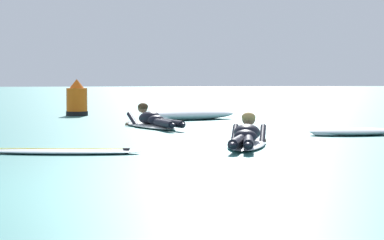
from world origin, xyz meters
TOP-DOWN VIEW (x-y plane):
  - ground_plane at (0.00, 10.00)m, footprint 120.00×120.00m
  - surfer_near at (1.85, 4.21)m, footprint 1.11×2.62m
  - surfer_far at (0.72, 8.54)m, footprint 1.25×2.74m
  - drifting_surfboard at (-0.81, 3.44)m, footprint 2.14×0.82m
  - whitewater_mid_left at (4.15, 6.16)m, footprint 1.64×0.82m
  - whitewater_mid_right at (1.82, 11.28)m, footprint 2.56×1.74m
  - channel_marker_buoy at (-0.94, 13.49)m, footprint 0.58×0.58m

SIDE VIEW (x-z plane):
  - ground_plane at x=0.00m, z-range 0.00..0.00m
  - drifting_surfboard at x=-0.81m, z-range -0.05..0.11m
  - whitewater_mid_left at x=4.15m, z-range 0.00..0.13m
  - whitewater_mid_right at x=1.82m, z-range -0.01..0.25m
  - surfer_far at x=0.72m, z-range -0.14..0.40m
  - surfer_near at x=1.85m, z-range -0.14..0.41m
  - channel_marker_buoy at x=-0.94m, z-range -0.10..0.87m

